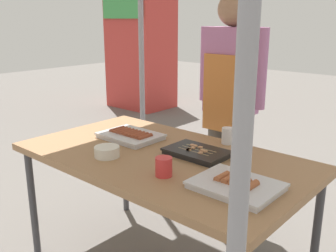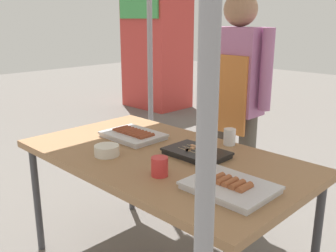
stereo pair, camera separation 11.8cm
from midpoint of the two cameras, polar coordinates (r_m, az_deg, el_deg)
name	(u,v)px [view 2 (the right image)]	position (r m, az deg, el deg)	size (l,w,h in m)	color
stall_table	(162,163)	(2.13, 0.65, -5.53)	(1.60, 0.90, 0.75)	#9E724C
tray_grilled_sausages	(133,135)	(2.39, -3.78, -1.33)	(0.37, 0.27, 0.05)	silver
tray_meat_skewers	(197,153)	(2.09, 5.88, -4.01)	(0.34, 0.22, 0.04)	black
tray_pork_links	(230,187)	(1.70, 11.19, -8.86)	(0.37, 0.29, 0.05)	silver
condiment_bowl	(107,150)	(2.10, -7.47, -3.63)	(0.14, 0.14, 0.06)	silver
drink_cup_near_edge	(160,167)	(1.81, 0.62, -6.06)	(0.08, 0.08, 0.09)	red
drink_cup_by_wok	(230,137)	(2.29, 10.58, -1.60)	(0.07, 0.07, 0.10)	white
vendor_woman	(236,93)	(2.71, 11.32, 4.85)	(0.52, 0.23, 1.64)	#595147
neighbor_stall_left	(157,45)	(6.51, -1.18, 11.87)	(0.98, 0.77, 2.05)	#BF3833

